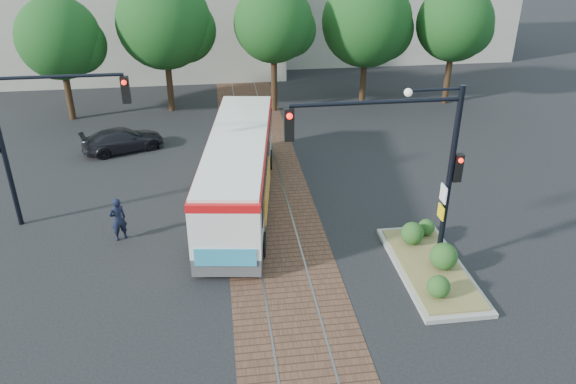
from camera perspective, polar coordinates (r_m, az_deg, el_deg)
The scene contains 10 objects.
ground at distance 19.03m, azimuth -0.55°, elevation -7.37°, with size 120.00×120.00×0.00m, color black.
trackbed at distance 22.42m, azimuth -1.81°, elevation -1.62°, with size 3.60×40.00×0.02m.
tree_row at distance 32.69m, azimuth -2.10°, elevation 16.61°, with size 26.40×5.60×7.67m.
warehouses at distance 44.90m, azimuth -6.04°, elevation 17.99°, with size 40.00×13.00×8.00m.
city_bus at distance 22.19m, azimuth -5.00°, elevation 2.57°, with size 3.74×10.94×2.87m.
traffic_island at distance 19.22m, azimuth 14.31°, elevation -6.76°, with size 2.20×5.20×1.13m.
signal_pole_main at distance 17.18m, azimuth 12.66°, elevation 3.78°, with size 5.49×0.46×6.00m.
signal_pole_left at distance 21.74m, azimuth -24.60°, elevation 6.07°, with size 4.99×0.34×6.00m.
officer at distance 20.87m, azimuth -16.88°, elevation -2.65°, with size 0.60×0.39×1.64m, color black.
parked_car at distance 28.73m, azimuth -16.45°, elevation 5.12°, with size 1.58×3.90×1.13m, color black.
Camera 1 is at (-1.89, -15.59, 10.74)m, focal length 35.00 mm.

